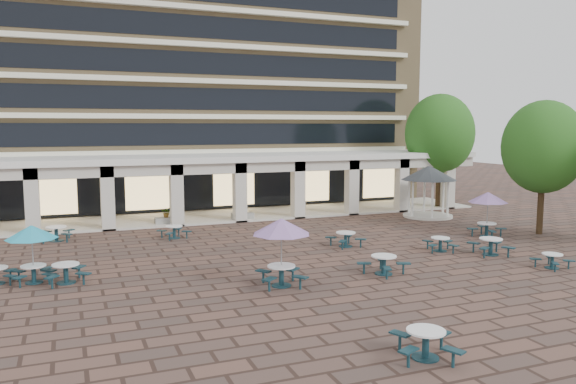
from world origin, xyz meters
name	(u,v)px	position (x,y,z in m)	size (l,w,h in m)	color
ground	(274,267)	(0.00, 0.00, 0.00)	(120.00, 120.00, 0.00)	brown
apartment_building	(170,53)	(0.00, 25.47, 12.60)	(40.00, 15.50, 25.20)	tan
retail_arcade	(200,175)	(0.00, 14.80, 3.00)	(42.00, 6.60, 4.40)	white
picnic_table_1	(426,341)	(0.41, -11.00, 0.49)	(2.21, 2.21, 0.81)	#14343E
picnic_table_2	(384,263)	(4.01, -2.86, 0.49)	(2.24, 2.24, 0.82)	#14343E
picnic_table_3	(552,260)	(11.61, -4.78, 0.40)	(1.66, 1.66, 0.67)	#14343E
picnic_table_4	(32,234)	(-10.03, 1.20, 2.02)	(2.06, 2.06, 2.38)	#14343E
picnic_table_5	(66,272)	(-8.80, 0.68, 0.48)	(1.96, 1.96, 0.81)	#14343E
picnic_table_6	(281,229)	(-0.77, -2.94, 2.32)	(2.36, 2.36, 2.73)	#14343E
picnic_table_7	(491,245)	(10.89, -1.65, 0.50)	(2.20, 2.20, 0.84)	#14343E
picnic_table_9	(174,231)	(-3.02, 8.37, 0.43)	(1.88, 1.88, 0.72)	#14343E
picnic_table_10	(440,243)	(9.08, -0.03, 0.43)	(1.96, 1.96, 0.72)	#14343E
picnic_table_11	(488,199)	(13.97, 2.18, 2.20)	(2.24, 2.24, 2.59)	#14343E
picnic_table_12	(56,232)	(-9.28, 10.00, 0.49)	(1.97, 1.97, 0.82)	#14343E
picnic_table_13	(346,238)	(5.07, 2.74, 0.47)	(1.87, 1.87, 0.78)	#14343E
gazebo	(429,179)	(15.04, 9.41, 2.71)	(3.87, 3.87, 3.60)	beige
tree_east_a	(544,147)	(17.47, 1.68, 5.17)	(4.75, 4.75, 7.91)	#3E2F19
tree_east_c	(440,134)	(18.49, 12.96, 5.81)	(5.34, 5.34, 8.89)	#3E2F19
planter_left	(167,218)	(-2.69, 12.90, 0.43)	(1.50, 0.68, 1.16)	gray
planter_right	(243,212)	(2.45, 12.90, 0.57)	(1.50, 0.66, 1.33)	gray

